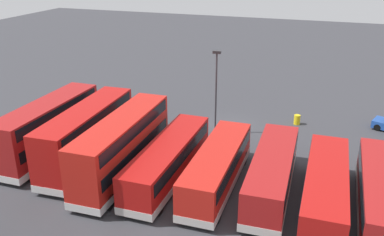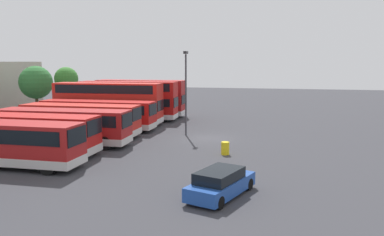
{
  "view_description": "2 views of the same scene",
  "coord_description": "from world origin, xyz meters",
  "px_view_note": "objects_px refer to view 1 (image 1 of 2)",
  "views": [
    {
      "loc": [
        -8.81,
        36.8,
        15.89
      ],
      "look_at": [
        2.89,
        3.33,
        1.68
      ],
      "focal_mm": 39.36,
      "sensor_mm": 36.0,
      "label": 1
    },
    {
      "loc": [
        -34.49,
        -6.48,
        6.79
      ],
      "look_at": [
        0.73,
        1.57,
        1.69
      ],
      "focal_mm": 37.16,
      "sensor_mm": 36.0,
      "label": 2
    }
  ],
  "objects_px": {
    "bus_single_deck_second": "(325,189)",
    "waste_bin_yellow": "(297,120)",
    "bus_single_deck_fifth": "(168,160)",
    "bus_double_decker_far_end": "(49,127)",
    "lamp_post_tall": "(216,86)",
    "bus_single_deck_near_end": "(381,194)",
    "bus_double_decker_seventh": "(87,134)",
    "bus_double_decker_sixth": "(123,145)",
    "bus_single_deck_third": "(272,172)",
    "bus_single_deck_fourth": "(217,167)"
  },
  "relations": [
    {
      "from": "bus_single_deck_second",
      "to": "waste_bin_yellow",
      "type": "xyz_separation_m",
      "value": [
        3.24,
        -14.41,
        -1.15
      ]
    },
    {
      "from": "bus_single_deck_fifth",
      "to": "bus_double_decker_far_end",
      "type": "height_order",
      "value": "bus_double_decker_far_end"
    },
    {
      "from": "bus_single_deck_fifth",
      "to": "lamp_post_tall",
      "type": "distance_m",
      "value": 9.78
    },
    {
      "from": "bus_single_deck_near_end",
      "to": "bus_double_decker_seventh",
      "type": "xyz_separation_m",
      "value": [
        21.43,
        -0.35,
        0.83
      ]
    },
    {
      "from": "bus_single_deck_near_end",
      "to": "bus_double_decker_sixth",
      "type": "distance_m",
      "value": 17.88
    },
    {
      "from": "bus_double_decker_seventh",
      "to": "lamp_post_tall",
      "type": "distance_m",
      "value": 12.05
    },
    {
      "from": "bus_single_deck_fifth",
      "to": "bus_double_decker_far_end",
      "type": "bearing_deg",
      "value": -3.22
    },
    {
      "from": "bus_single_deck_second",
      "to": "bus_double_decker_far_end",
      "type": "relative_size",
      "value": 1.0
    },
    {
      "from": "bus_single_deck_third",
      "to": "bus_double_decker_far_end",
      "type": "distance_m",
      "value": 18.21
    },
    {
      "from": "bus_single_deck_fifth",
      "to": "bus_double_decker_sixth",
      "type": "distance_m",
      "value": 3.55
    },
    {
      "from": "bus_single_deck_fifth",
      "to": "bus_double_decker_seventh",
      "type": "relative_size",
      "value": 1.0
    },
    {
      "from": "bus_single_deck_near_end",
      "to": "bus_single_deck_fifth",
      "type": "relative_size",
      "value": 0.97
    },
    {
      "from": "bus_double_decker_sixth",
      "to": "lamp_post_tall",
      "type": "distance_m",
      "value": 10.86
    },
    {
      "from": "bus_single_deck_near_end",
      "to": "bus_double_decker_sixth",
      "type": "xyz_separation_m",
      "value": [
        17.85,
        0.53,
        0.83
      ]
    },
    {
      "from": "bus_single_deck_second",
      "to": "bus_single_deck_near_end",
      "type": "bearing_deg",
      "value": -171.46
    },
    {
      "from": "bus_single_deck_near_end",
      "to": "bus_single_deck_second",
      "type": "distance_m",
      "value": 3.4
    },
    {
      "from": "bus_double_decker_far_end",
      "to": "bus_double_decker_seventh",
      "type": "bearing_deg",
      "value": 177.23
    },
    {
      "from": "bus_single_deck_second",
      "to": "bus_single_deck_fourth",
      "type": "xyz_separation_m",
      "value": [
        7.37,
        -0.52,
        -0.0
      ]
    },
    {
      "from": "bus_single_deck_near_end",
      "to": "bus_double_decker_sixth",
      "type": "height_order",
      "value": "bus_double_decker_sixth"
    },
    {
      "from": "bus_single_deck_second",
      "to": "lamp_post_tall",
      "type": "height_order",
      "value": "lamp_post_tall"
    },
    {
      "from": "bus_double_decker_far_end",
      "to": "waste_bin_yellow",
      "type": "distance_m",
      "value": 22.94
    },
    {
      "from": "bus_double_decker_sixth",
      "to": "waste_bin_yellow",
      "type": "height_order",
      "value": "bus_double_decker_sixth"
    },
    {
      "from": "waste_bin_yellow",
      "to": "bus_single_deck_third",
      "type": "bearing_deg",
      "value": 88.56
    },
    {
      "from": "bus_double_decker_sixth",
      "to": "bus_double_decker_seventh",
      "type": "distance_m",
      "value": 3.69
    },
    {
      "from": "bus_double_decker_far_end",
      "to": "waste_bin_yellow",
      "type": "height_order",
      "value": "bus_double_decker_far_end"
    },
    {
      "from": "waste_bin_yellow",
      "to": "bus_single_deck_second",
      "type": "bearing_deg",
      "value": 102.68
    },
    {
      "from": "bus_single_deck_second",
      "to": "bus_single_deck_third",
      "type": "relative_size",
      "value": 1.01
    },
    {
      "from": "lamp_post_tall",
      "to": "waste_bin_yellow",
      "type": "xyz_separation_m",
      "value": [
        -6.95,
        -4.69,
        -4.08
      ]
    },
    {
      "from": "bus_single_deck_fifth",
      "to": "lamp_post_tall",
      "type": "relative_size",
      "value": 1.5
    },
    {
      "from": "bus_single_deck_third",
      "to": "bus_single_deck_fifth",
      "type": "height_order",
      "value": "same"
    },
    {
      "from": "bus_single_deck_fourth",
      "to": "bus_double_decker_seventh",
      "type": "bearing_deg",
      "value": -1.79
    },
    {
      "from": "bus_double_decker_sixth",
      "to": "bus_double_decker_far_end",
      "type": "bearing_deg",
      "value": -8.31
    },
    {
      "from": "bus_double_decker_sixth",
      "to": "bus_double_decker_seventh",
      "type": "bearing_deg",
      "value": -13.86
    },
    {
      "from": "bus_double_decker_sixth",
      "to": "bus_single_deck_fifth",
      "type": "bearing_deg",
      "value": -172.33
    },
    {
      "from": "bus_single_deck_fourth",
      "to": "bus_single_deck_fifth",
      "type": "bearing_deg",
      "value": 1.37
    },
    {
      "from": "bus_single_deck_third",
      "to": "bus_single_deck_fourth",
      "type": "bearing_deg",
      "value": 7.66
    },
    {
      "from": "bus_single_deck_fifth",
      "to": "bus_double_decker_far_end",
      "type": "distance_m",
      "value": 10.74
    },
    {
      "from": "bus_single_deck_third",
      "to": "bus_double_decker_far_end",
      "type": "height_order",
      "value": "bus_double_decker_far_end"
    },
    {
      "from": "bus_single_deck_third",
      "to": "lamp_post_tall",
      "type": "xyz_separation_m",
      "value": [
        6.61,
        -8.69,
        2.94
      ]
    },
    {
      "from": "bus_double_decker_sixth",
      "to": "bus_double_decker_seventh",
      "type": "xyz_separation_m",
      "value": [
        3.58,
        -0.88,
        -0.0
      ]
    },
    {
      "from": "bus_double_decker_seventh",
      "to": "bus_single_deck_third",
      "type": "bearing_deg",
      "value": -179.31
    },
    {
      "from": "bus_double_decker_sixth",
      "to": "lamp_post_tall",
      "type": "bearing_deg",
      "value": -113.79
    },
    {
      "from": "bus_double_decker_sixth",
      "to": "bus_single_deck_fourth",
      "type": "bearing_deg",
      "value": -175.59
    },
    {
      "from": "bus_double_decker_seventh",
      "to": "waste_bin_yellow",
      "type": "bearing_deg",
      "value": -137.57
    },
    {
      "from": "bus_single_deck_fifth",
      "to": "waste_bin_yellow",
      "type": "height_order",
      "value": "bus_single_deck_fifth"
    },
    {
      "from": "bus_single_deck_near_end",
      "to": "bus_single_deck_fifth",
      "type": "xyz_separation_m",
      "value": [
        14.43,
        0.07,
        0.0
      ]
    },
    {
      "from": "bus_single_deck_second",
      "to": "bus_double_decker_seventh",
      "type": "relative_size",
      "value": 0.97
    },
    {
      "from": "bus_single_deck_third",
      "to": "bus_double_decker_seventh",
      "type": "xyz_separation_m",
      "value": [
        14.49,
        0.17,
        0.83
      ]
    },
    {
      "from": "bus_double_decker_sixth",
      "to": "bus_double_decker_far_end",
      "type": "distance_m",
      "value": 7.35
    },
    {
      "from": "bus_single_deck_third",
      "to": "bus_double_decker_seventh",
      "type": "relative_size",
      "value": 0.96
    }
  ]
}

